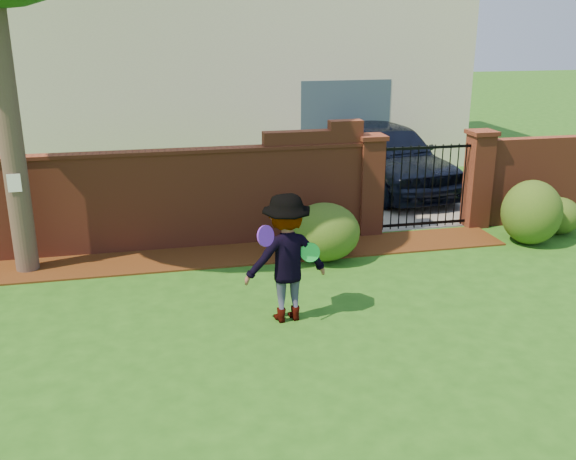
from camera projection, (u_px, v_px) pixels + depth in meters
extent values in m
cube|color=#235715|center=(292.00, 346.00, 8.01)|extent=(80.00, 80.00, 0.01)
cube|color=#3E1E0B|center=(193.00, 258.00, 10.90)|extent=(11.10, 1.08, 0.03)
cube|color=brown|center=(117.00, 205.00, 11.01)|extent=(8.70, 0.25, 1.70)
cube|color=brown|center=(313.00, 139.00, 11.41)|extent=(1.80, 0.25, 0.30)
cube|color=brown|center=(346.00, 125.00, 11.47)|extent=(0.60, 0.25, 0.16)
cube|color=brown|center=(113.00, 154.00, 10.74)|extent=(8.70, 0.31, 0.06)
cube|color=brown|center=(569.00, 178.00, 12.83)|extent=(4.00, 0.25, 1.70)
cube|color=brown|center=(370.00, 187.00, 11.94)|extent=(0.42, 0.42, 1.80)
cube|color=brown|center=(372.00, 137.00, 11.65)|extent=(0.50, 0.50, 0.08)
cube|color=brown|center=(478.00, 181.00, 12.40)|extent=(0.42, 0.42, 1.80)
cube|color=brown|center=(482.00, 133.00, 12.10)|extent=(0.50, 0.50, 0.08)
cylinder|color=black|center=(384.00, 189.00, 12.01)|extent=(0.02, 0.02, 1.60)
cylinder|color=black|center=(392.00, 189.00, 12.05)|extent=(0.02, 0.02, 1.60)
cylinder|color=black|center=(400.00, 188.00, 12.08)|extent=(0.02, 0.02, 1.60)
cylinder|color=black|center=(408.00, 188.00, 12.12)|extent=(0.02, 0.02, 1.60)
cylinder|color=black|center=(417.00, 187.00, 12.15)|extent=(0.02, 0.02, 1.60)
cylinder|color=black|center=(424.00, 187.00, 12.18)|extent=(0.02, 0.02, 1.60)
cylinder|color=black|center=(432.00, 186.00, 12.22)|extent=(0.02, 0.02, 1.60)
cylinder|color=black|center=(440.00, 186.00, 12.25)|extent=(0.02, 0.02, 1.60)
cylinder|color=black|center=(448.00, 185.00, 12.28)|extent=(0.02, 0.02, 1.60)
cylinder|color=black|center=(456.00, 185.00, 12.32)|extent=(0.02, 0.02, 1.60)
cylinder|color=black|center=(464.00, 184.00, 12.35)|extent=(0.02, 0.02, 1.60)
cube|color=black|center=(422.00, 223.00, 12.41)|extent=(1.78, 0.03, 0.05)
cube|color=black|center=(427.00, 148.00, 11.95)|extent=(1.78, 0.03, 0.05)
cube|color=gray|center=(356.00, 181.00, 16.15)|extent=(3.20, 8.00, 0.01)
cube|color=#EDE5C7|center=(232.00, 51.00, 18.41)|extent=(12.00, 6.00, 6.00)
cube|color=#384C5B|center=(345.00, 127.00, 16.76)|extent=(2.40, 0.12, 2.40)
imported|color=black|center=(392.00, 158.00, 14.90)|extent=(2.51, 4.97, 1.62)
cube|color=white|center=(14.00, 183.00, 9.77)|extent=(0.20, 0.01, 0.28)
ellipsoid|color=#244815|center=(325.00, 232.00, 10.76)|extent=(1.18, 1.18, 0.97)
ellipsoid|color=#244815|center=(531.00, 212.00, 11.51)|extent=(1.06, 1.06, 1.16)
ellipsoid|color=#244815|center=(559.00, 216.00, 12.12)|extent=(0.78, 0.78, 0.70)
imported|color=gray|center=(287.00, 259.00, 8.45)|extent=(1.19, 0.77, 1.75)
cylinder|color=#6A21D0|center=(266.00, 236.00, 7.95)|extent=(0.27, 0.22, 0.27)
cylinder|color=green|center=(310.00, 252.00, 8.38)|extent=(0.27, 0.11, 0.26)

